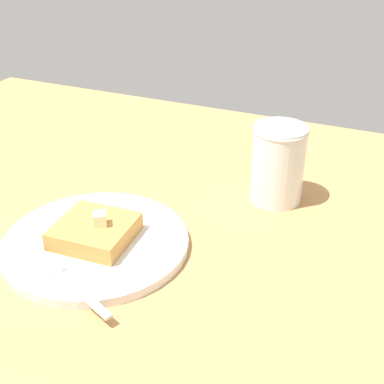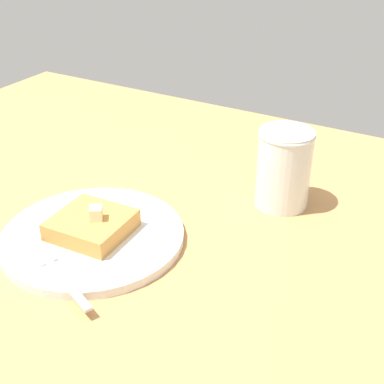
# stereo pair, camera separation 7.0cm
# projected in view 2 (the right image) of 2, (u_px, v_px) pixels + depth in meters

# --- Properties ---
(table_surface) EXTENTS (0.99, 0.99, 0.03)m
(table_surface) POSITION_uv_depth(u_px,v_px,m) (66.00, 230.00, 0.73)
(table_surface) COLOR #B4804C
(table_surface) RESTS_ON ground
(plate) EXTENTS (0.23, 0.23, 0.01)m
(plate) POSITION_uv_depth(u_px,v_px,m) (93.00, 236.00, 0.68)
(plate) COLOR silver
(plate) RESTS_ON table_surface
(toast_slice_center) EXTENTS (0.09, 0.10, 0.02)m
(toast_slice_center) POSITION_uv_depth(u_px,v_px,m) (92.00, 225.00, 0.67)
(toast_slice_center) COLOR #CB8C41
(toast_slice_center) RESTS_ON plate
(butter_pat_primary) EXTENTS (0.02, 0.02, 0.02)m
(butter_pat_primary) POSITION_uv_depth(u_px,v_px,m) (96.00, 213.00, 0.66)
(butter_pat_primary) COLOR beige
(butter_pat_primary) RESTS_ON toast_slice_center
(fork) EXTENTS (0.08, 0.15, 0.00)m
(fork) POSITION_uv_depth(u_px,v_px,m) (53.00, 267.00, 0.62)
(fork) COLOR silver
(fork) RESTS_ON plate
(syrup_jar) EXTENTS (0.08, 0.08, 0.11)m
(syrup_jar) POSITION_uv_depth(u_px,v_px,m) (283.00, 173.00, 0.74)
(syrup_jar) COLOR #58270E
(syrup_jar) RESTS_ON table_surface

